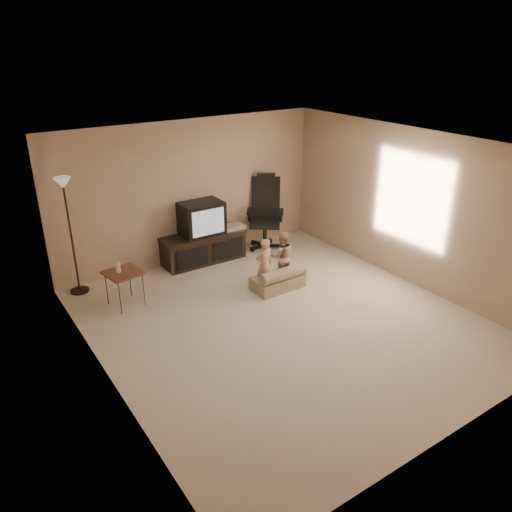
{
  "coord_description": "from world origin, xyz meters",
  "views": [
    {
      "loc": [
        -3.76,
        -4.91,
        3.76
      ],
      "look_at": [
        -0.06,
        0.6,
        0.82
      ],
      "focal_mm": 35.0,
      "sensor_mm": 36.0,
      "label": 1
    }
  ],
  "objects_px": {
    "tv_stand": "(203,237)",
    "side_table": "(123,273)",
    "toddler_left": "(264,265)",
    "floor_lamp": "(67,211)",
    "child_sofa": "(279,280)",
    "office_chair": "(265,222)",
    "toddler_right": "(282,256)"
  },
  "relations": [
    {
      "from": "office_chair",
      "to": "toddler_left",
      "type": "bearing_deg",
      "value": -87.86
    },
    {
      "from": "floor_lamp",
      "to": "toddler_right",
      "type": "height_order",
      "value": "floor_lamp"
    },
    {
      "from": "office_chair",
      "to": "child_sofa",
      "type": "distance_m",
      "value": 1.82
    },
    {
      "from": "tv_stand",
      "to": "toddler_left",
      "type": "relative_size",
      "value": 1.79
    },
    {
      "from": "toddler_left",
      "to": "toddler_right",
      "type": "distance_m",
      "value": 0.44
    },
    {
      "from": "office_chair",
      "to": "toddler_right",
      "type": "relative_size",
      "value": 1.62
    },
    {
      "from": "floor_lamp",
      "to": "child_sofa",
      "type": "height_order",
      "value": "floor_lamp"
    },
    {
      "from": "tv_stand",
      "to": "child_sofa",
      "type": "relative_size",
      "value": 1.88
    },
    {
      "from": "floor_lamp",
      "to": "child_sofa",
      "type": "xyz_separation_m",
      "value": [
        2.71,
        -1.71,
        -1.2
      ]
    },
    {
      "from": "tv_stand",
      "to": "floor_lamp",
      "type": "height_order",
      "value": "floor_lamp"
    },
    {
      "from": "office_chair",
      "to": "toddler_left",
      "type": "distance_m",
      "value": 1.79
    },
    {
      "from": "tv_stand",
      "to": "floor_lamp",
      "type": "relative_size",
      "value": 0.83
    },
    {
      "from": "toddler_right",
      "to": "office_chair",
      "type": "bearing_deg",
      "value": -89.46
    },
    {
      "from": "side_table",
      "to": "child_sofa",
      "type": "bearing_deg",
      "value": -21.49
    },
    {
      "from": "child_sofa",
      "to": "floor_lamp",
      "type": "bearing_deg",
      "value": 147.49
    },
    {
      "from": "tv_stand",
      "to": "side_table",
      "type": "distance_m",
      "value": 1.92
    },
    {
      "from": "tv_stand",
      "to": "floor_lamp",
      "type": "bearing_deg",
      "value": 179.23
    },
    {
      "from": "side_table",
      "to": "toddler_right",
      "type": "relative_size",
      "value": 0.86
    },
    {
      "from": "floor_lamp",
      "to": "child_sofa",
      "type": "distance_m",
      "value": 3.42
    },
    {
      "from": "toddler_left",
      "to": "tv_stand",
      "type": "bearing_deg",
      "value": -81.42
    },
    {
      "from": "child_sofa",
      "to": "toddler_right",
      "type": "height_order",
      "value": "toddler_right"
    },
    {
      "from": "office_chair",
      "to": "floor_lamp",
      "type": "bearing_deg",
      "value": -144.59
    },
    {
      "from": "tv_stand",
      "to": "child_sofa",
      "type": "xyz_separation_m",
      "value": [
        0.48,
        -1.65,
        -0.3
      ]
    },
    {
      "from": "tv_stand",
      "to": "side_table",
      "type": "bearing_deg",
      "value": -155.62
    },
    {
      "from": "side_table",
      "to": "office_chair",
      "type": "bearing_deg",
      "value": 12.84
    },
    {
      "from": "tv_stand",
      "to": "side_table",
      "type": "height_order",
      "value": "tv_stand"
    },
    {
      "from": "child_sofa",
      "to": "toddler_right",
      "type": "xyz_separation_m",
      "value": [
        0.22,
        0.23,
        0.27
      ]
    },
    {
      "from": "office_chair",
      "to": "child_sofa",
      "type": "bearing_deg",
      "value": -80.12
    },
    {
      "from": "floor_lamp",
      "to": "toddler_right",
      "type": "relative_size",
      "value": 2.15
    },
    {
      "from": "office_chair",
      "to": "floor_lamp",
      "type": "distance_m",
      "value": 3.64
    },
    {
      "from": "toddler_left",
      "to": "toddler_right",
      "type": "height_order",
      "value": "toddler_left"
    },
    {
      "from": "tv_stand",
      "to": "child_sofa",
      "type": "height_order",
      "value": "tv_stand"
    }
  ]
}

